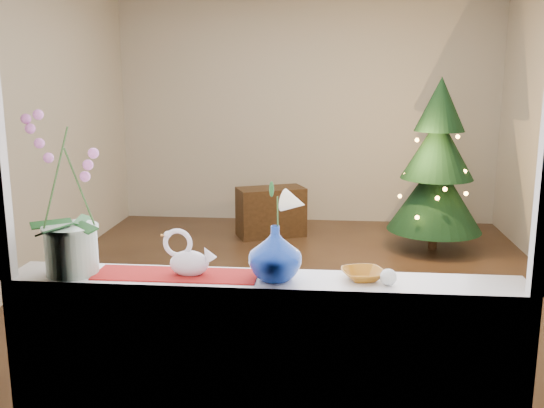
% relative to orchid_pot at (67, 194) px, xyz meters
% --- Properties ---
extents(ground, '(5.00, 5.00, 0.00)m').
position_rel_orchid_pot_xyz_m(ground, '(0.83, 2.39, -1.27)').
color(ground, '#331F14').
rests_on(ground, ground).
extents(wall_back, '(4.50, 0.10, 2.70)m').
position_rel_orchid_pot_xyz_m(wall_back, '(0.83, 4.89, 0.08)').
color(wall_back, beige).
rests_on(wall_back, ground).
extents(wall_front, '(4.50, 0.10, 2.70)m').
position_rel_orchid_pot_xyz_m(wall_front, '(0.83, -0.11, 0.08)').
color(wall_front, beige).
rests_on(wall_front, ground).
extents(wall_left, '(0.10, 5.00, 2.70)m').
position_rel_orchid_pot_xyz_m(wall_left, '(-1.42, 2.39, 0.08)').
color(wall_left, beige).
rests_on(wall_left, ground).
extents(window_apron, '(2.20, 0.08, 0.88)m').
position_rel_orchid_pot_xyz_m(window_apron, '(0.83, -0.07, -0.83)').
color(window_apron, white).
rests_on(window_apron, ground).
extents(windowsill, '(2.20, 0.26, 0.04)m').
position_rel_orchid_pot_xyz_m(windowsill, '(0.83, 0.02, -0.37)').
color(windowsill, white).
rests_on(windowsill, window_apron).
extents(window_frame, '(2.22, 0.06, 1.60)m').
position_rel_orchid_pot_xyz_m(window_frame, '(0.83, -0.08, 0.43)').
color(window_frame, white).
rests_on(window_frame, windowsill).
extents(runner, '(0.70, 0.20, 0.01)m').
position_rel_orchid_pot_xyz_m(runner, '(0.45, 0.02, -0.35)').
color(runner, maroon).
rests_on(runner, windowsill).
extents(orchid_pot, '(0.26, 0.26, 0.70)m').
position_rel_orchid_pot_xyz_m(orchid_pot, '(0.00, 0.00, 0.00)').
color(orchid_pot, beige).
rests_on(orchid_pot, windowsill).
extents(swan, '(0.24, 0.14, 0.19)m').
position_rel_orchid_pot_xyz_m(swan, '(0.51, 0.02, -0.25)').
color(swan, silver).
rests_on(swan, windowsill).
extents(blue_vase, '(0.27, 0.27, 0.27)m').
position_rel_orchid_pot_xyz_m(blue_vase, '(0.88, 0.00, -0.22)').
color(blue_vase, navy).
rests_on(blue_vase, windowsill).
extents(lily, '(0.15, 0.08, 0.20)m').
position_rel_orchid_pot_xyz_m(lily, '(0.88, 0.00, 0.02)').
color(lily, white).
rests_on(lily, blue_vase).
extents(paperweight, '(0.09, 0.09, 0.07)m').
position_rel_orchid_pot_xyz_m(paperweight, '(1.35, -0.03, -0.32)').
color(paperweight, silver).
rests_on(paperweight, windowsill).
extents(amber_dish, '(0.18, 0.18, 0.04)m').
position_rel_orchid_pot_xyz_m(amber_dish, '(1.25, 0.04, -0.33)').
color(amber_dish, '#9C5D13').
rests_on(amber_dish, windowsill).
extents(xmas_tree, '(1.16, 1.16, 1.74)m').
position_rel_orchid_pot_xyz_m(xmas_tree, '(2.19, 3.74, -0.40)').
color(xmas_tree, black).
rests_on(xmas_tree, ground).
extents(side_table, '(0.81, 0.62, 0.54)m').
position_rel_orchid_pot_xyz_m(side_table, '(0.47, 4.09, -1.00)').
color(side_table, black).
rests_on(side_table, ground).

